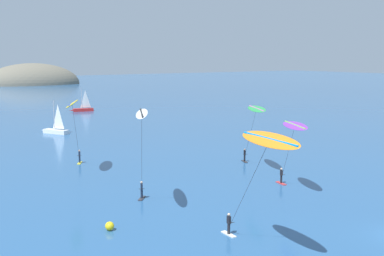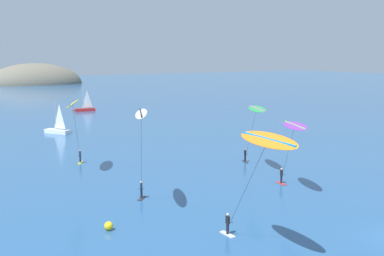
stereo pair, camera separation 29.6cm
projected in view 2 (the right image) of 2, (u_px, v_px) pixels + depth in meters
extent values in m
ellipsoid|color=#6B6656|center=(35.00, 84.00, 228.05)|extent=(45.12, 27.34, 20.06)
cube|color=white|center=(57.00, 131.00, 83.99)|extent=(3.56, 4.87, 0.70)
cone|color=white|center=(47.00, 130.00, 85.07)|extent=(1.63, 2.21, 0.67)
cylinder|color=#B2B2B7|center=(55.00, 115.00, 83.70)|extent=(0.12, 0.12, 5.00)
pyramid|color=white|center=(59.00, 116.00, 83.33)|extent=(0.95, 1.61, 4.25)
cylinder|color=#A5A5AD|center=(60.00, 128.00, 83.64)|extent=(0.95, 1.61, 0.08)
cube|color=#B22323|center=(85.00, 110.00, 117.69)|extent=(4.98, 2.27, 0.70)
cone|color=#B22323|center=(75.00, 110.00, 116.76)|extent=(2.25, 1.06, 0.67)
cylinder|color=#B2B2B7|center=(83.00, 98.00, 117.15)|extent=(0.12, 0.12, 5.00)
pyramid|color=white|center=(87.00, 99.00, 117.52)|extent=(1.78, 0.42, 4.25)
cylinder|color=#A5A5AD|center=(87.00, 107.00, 117.83)|extent=(1.78, 0.42, 0.08)
cube|color=#2D2D33|center=(141.00, 198.00, 45.64)|extent=(1.30, 1.38, 0.08)
cylinder|color=#192338|center=(141.00, 194.00, 45.58)|extent=(0.22, 0.22, 0.80)
cube|color=#192338|center=(141.00, 187.00, 45.47)|extent=(0.33, 0.39, 0.60)
sphere|color=beige|center=(141.00, 182.00, 45.41)|extent=(0.22, 0.22, 0.22)
cylinder|color=black|center=(141.00, 189.00, 45.15)|extent=(0.51, 0.28, 0.04)
ellipsoid|color=white|center=(141.00, 114.00, 40.74)|extent=(3.77, 6.13, 0.64)
cylinder|color=black|center=(141.00, 113.00, 40.74)|extent=(2.80, 5.43, 0.16)
cylinder|color=#333338|center=(141.00, 154.00, 42.95)|extent=(1.52, 3.04, 7.43)
cube|color=yellow|center=(80.00, 163.00, 60.79)|extent=(1.11, 1.49, 0.08)
cylinder|color=#192338|center=(80.00, 159.00, 60.72)|extent=(0.22, 0.22, 0.80)
cube|color=#192338|center=(80.00, 154.00, 60.62)|extent=(0.33, 0.39, 0.60)
sphere|color=tan|center=(80.00, 151.00, 60.56)|extent=(0.22, 0.22, 0.22)
cylinder|color=black|center=(80.00, 155.00, 60.29)|extent=(0.51, 0.29, 0.04)
ellipsoid|color=yellow|center=(73.00, 104.00, 54.36)|extent=(3.75, 5.57, 0.98)
cylinder|color=#1432E0|center=(72.00, 103.00, 54.36)|extent=(2.57, 4.77, 0.16)
cylinder|color=#333338|center=(76.00, 131.00, 57.34)|extent=(2.31, 4.45, 6.91)
cube|color=red|center=(281.00, 183.00, 50.95)|extent=(0.68, 1.55, 0.08)
cylinder|color=black|center=(281.00, 179.00, 50.88)|extent=(0.22, 0.22, 0.80)
cube|color=black|center=(281.00, 173.00, 50.78)|extent=(0.33, 0.39, 0.60)
sphere|color=beige|center=(282.00, 169.00, 50.71)|extent=(0.22, 0.22, 0.22)
cylinder|color=black|center=(283.00, 175.00, 50.45)|extent=(0.51, 0.27, 0.04)
ellipsoid|color=purple|center=(295.00, 126.00, 46.62)|extent=(3.69, 5.70, 0.61)
cylinder|color=#7ACC42|center=(295.00, 125.00, 46.61)|extent=(2.41, 4.90, 0.16)
cylinder|color=#333338|center=(288.00, 152.00, 48.54)|extent=(1.33, 2.80, 5.57)
cube|color=#2D2D33|center=(245.00, 162.00, 61.43)|extent=(0.93, 1.54, 0.08)
cylinder|color=black|center=(245.00, 158.00, 61.36)|extent=(0.22, 0.22, 0.80)
cube|color=black|center=(245.00, 153.00, 61.26)|extent=(0.33, 0.39, 0.60)
sphere|color=#9E7051|center=(245.00, 150.00, 61.20)|extent=(0.22, 0.22, 0.22)
cylinder|color=black|center=(246.00, 154.00, 60.94)|extent=(0.51, 0.27, 0.04)
ellipsoid|color=green|center=(257.00, 109.00, 55.50)|extent=(3.79, 6.02, 0.62)
cylinder|color=#D660B7|center=(257.00, 108.00, 55.49)|extent=(2.63, 5.26, 0.16)
cylinder|color=#333338|center=(251.00, 133.00, 58.23)|extent=(2.02, 4.17, 6.21)
cube|color=silver|center=(228.00, 234.00, 36.40)|extent=(0.46, 1.51, 0.08)
cylinder|color=black|center=(228.00, 229.00, 36.33)|extent=(0.22, 0.22, 0.80)
cube|color=black|center=(228.00, 220.00, 36.23)|extent=(0.25, 0.36, 0.60)
sphere|color=beige|center=(228.00, 215.00, 36.17)|extent=(0.22, 0.22, 0.22)
cylinder|color=black|center=(230.00, 223.00, 35.94)|extent=(0.55, 0.12, 0.04)
ellipsoid|color=orange|center=(268.00, 140.00, 30.80)|extent=(2.13, 6.26, 0.88)
cylinder|color=#0F7FE5|center=(268.00, 139.00, 30.80)|extent=(0.96, 5.80, 0.16)
cylinder|color=#333338|center=(247.00, 185.00, 33.38)|extent=(0.66, 4.57, 6.95)
sphere|color=yellow|center=(109.00, 226.00, 37.32)|extent=(0.70, 0.70, 0.70)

